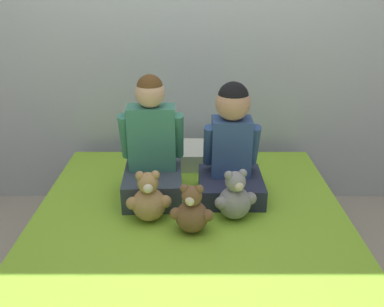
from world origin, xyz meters
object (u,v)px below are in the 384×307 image
object	(u,v)px
teddy_bear_held_by_right_child	(237,198)
teddy_bear_between_children	(194,212)
child_on_right	(233,150)
pillow_at_headboard	(192,155)
teddy_bear_held_by_left_child	(151,200)
bed	(192,267)
child_on_left	(154,152)

from	to	relation	value
teddy_bear_held_by_right_child	teddy_bear_between_children	xyz separation A→B (m)	(-0.21, -0.12, -0.01)
child_on_right	pillow_at_headboard	xyz separation A→B (m)	(-0.22, 0.41, -0.21)
child_on_right	teddy_bear_held_by_right_child	bearing A→B (deg)	-90.02
teddy_bear_held_by_left_child	pillow_at_headboard	world-z (taller)	teddy_bear_held_by_left_child
teddy_bear_held_by_right_child	pillow_at_headboard	world-z (taller)	teddy_bear_held_by_right_child
child_on_right	teddy_bear_held_by_left_child	size ratio (longest dim) A/B	2.36
bed	pillow_at_headboard	distance (m)	0.83
child_on_right	teddy_bear_between_children	size ratio (longest dim) A/B	2.56
bed	pillow_at_headboard	world-z (taller)	pillow_at_headboard
child_on_right	teddy_bear_held_by_left_child	world-z (taller)	child_on_right
child_on_right	pillow_at_headboard	world-z (taller)	child_on_right
child_on_left	teddy_bear_held_by_left_child	size ratio (longest dim) A/B	2.50
pillow_at_headboard	teddy_bear_held_by_right_child	bearing A→B (deg)	-71.24
child_on_right	teddy_bear_held_by_right_child	world-z (taller)	child_on_right
child_on_left	pillow_at_headboard	distance (m)	0.50
pillow_at_headboard	teddy_bear_held_by_left_child	bearing A→B (deg)	-106.80
child_on_left	child_on_right	size ratio (longest dim) A/B	1.06
teddy_bear_held_by_right_child	teddy_bear_between_children	distance (m)	0.25
child_on_right	teddy_bear_held_by_left_child	distance (m)	0.53
teddy_bear_held_by_right_child	teddy_bear_between_children	bearing A→B (deg)	-167.66
bed	child_on_right	size ratio (longest dim) A/B	3.08
bed	child_on_left	world-z (taller)	child_on_left
teddy_bear_held_by_left_child	teddy_bear_between_children	xyz separation A→B (m)	(0.21, -0.10, -0.01)
child_on_left	teddy_bear_held_by_left_child	world-z (taller)	child_on_left
pillow_at_headboard	child_on_left	bearing A→B (deg)	-116.73
teddy_bear_held_by_right_child	pillow_at_headboard	bearing A→B (deg)	92.06
bed	child_on_left	xyz separation A→B (m)	(-0.21, 0.38, 0.46)
child_on_left	child_on_right	xyz separation A→B (m)	(0.43, 0.00, 0.02)
teddy_bear_held_by_right_child	child_on_right	bearing A→B (deg)	73.45
child_on_right	teddy_bear_between_children	bearing A→B (deg)	-120.25
child_on_left	teddy_bear_held_by_right_child	world-z (taller)	child_on_left
bed	child_on_right	world-z (taller)	child_on_right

